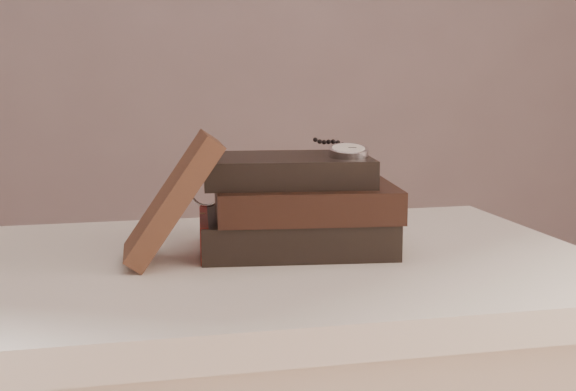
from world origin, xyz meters
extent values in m
cube|color=silver|center=(0.00, 0.35, 0.73)|extent=(1.00, 0.60, 0.04)
cube|color=white|center=(0.00, 0.35, 0.67)|extent=(0.88, 0.49, 0.08)
cube|color=black|center=(0.12, 0.38, 0.77)|extent=(0.27, 0.21, 0.05)
cube|color=beige|center=(0.12, 0.38, 0.77)|extent=(0.26, 0.19, 0.04)
cube|color=gold|center=(0.00, 0.42, 0.77)|extent=(0.01, 0.01, 0.05)
cube|color=maroon|center=(-0.01, 0.40, 0.77)|extent=(0.03, 0.16, 0.05)
cube|color=black|center=(0.13, 0.37, 0.82)|extent=(0.26, 0.19, 0.04)
cube|color=beige|center=(0.13, 0.37, 0.82)|extent=(0.25, 0.18, 0.03)
cube|color=gold|center=(0.02, 0.41, 0.82)|extent=(0.01, 0.01, 0.04)
cube|color=black|center=(0.11, 0.39, 0.86)|extent=(0.24, 0.18, 0.04)
cube|color=beige|center=(0.11, 0.39, 0.86)|extent=(0.23, 0.17, 0.03)
cube|color=gold|center=(0.00, 0.43, 0.86)|extent=(0.01, 0.01, 0.04)
cube|color=#3D2217|center=(-0.05, 0.35, 0.83)|extent=(0.13, 0.12, 0.17)
cylinder|color=silver|center=(0.18, 0.36, 0.88)|extent=(0.06, 0.06, 0.02)
cylinder|color=white|center=(0.18, 0.36, 0.89)|extent=(0.05, 0.05, 0.01)
torus|color=silver|center=(0.18, 0.36, 0.89)|extent=(0.06, 0.06, 0.01)
cylinder|color=silver|center=(0.19, 0.39, 0.88)|extent=(0.01, 0.01, 0.01)
cube|color=black|center=(0.18, 0.36, 0.89)|extent=(0.00, 0.01, 0.00)
cube|color=black|center=(0.19, 0.36, 0.89)|extent=(0.01, 0.00, 0.00)
sphere|color=black|center=(0.19, 0.39, 0.89)|extent=(0.01, 0.01, 0.01)
sphere|color=black|center=(0.18, 0.41, 0.89)|extent=(0.01, 0.01, 0.01)
sphere|color=black|center=(0.18, 0.42, 0.89)|extent=(0.01, 0.01, 0.01)
sphere|color=black|center=(0.18, 0.44, 0.89)|extent=(0.01, 0.01, 0.01)
sphere|color=black|center=(0.18, 0.45, 0.89)|extent=(0.01, 0.01, 0.01)
sphere|color=black|center=(0.17, 0.47, 0.89)|extent=(0.01, 0.01, 0.01)
sphere|color=black|center=(0.17, 0.48, 0.89)|extent=(0.01, 0.01, 0.01)
torus|color=silver|center=(0.01, 0.47, 0.82)|extent=(0.05, 0.02, 0.05)
torus|color=silver|center=(0.06, 0.47, 0.82)|extent=(0.05, 0.02, 0.05)
cylinder|color=silver|center=(0.04, 0.47, 0.83)|extent=(0.02, 0.01, 0.00)
cylinder|color=silver|center=(-0.01, 0.54, 0.82)|extent=(0.02, 0.11, 0.03)
cylinder|color=silver|center=(0.10, 0.52, 0.82)|extent=(0.02, 0.11, 0.03)
camera|label=1|loc=(-0.16, -0.71, 1.01)|focal=53.40mm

